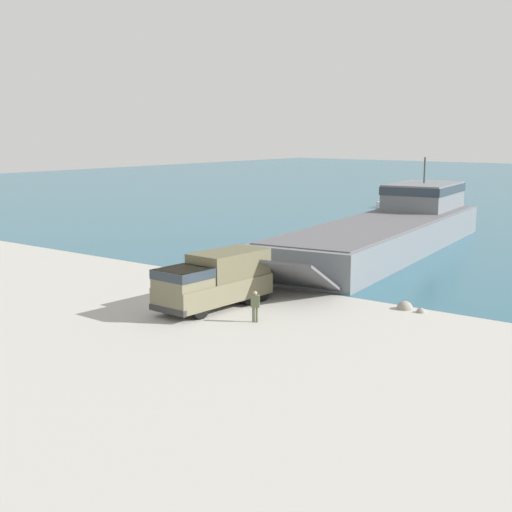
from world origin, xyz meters
TOP-DOWN VIEW (x-y plane):
  - ground_plane at (0.00, 0.00)m, footprint 240.00×240.00m
  - landing_craft at (-0.34, 24.58)m, footprint 11.73×36.56m
  - military_truck at (1.22, 0.22)m, footprint 2.83×7.44m
  - soldier_on_ramp at (4.92, -0.86)m, footprint 0.50×0.44m
  - moored_boat_a at (-14.13, 55.94)m, footprint 4.91×8.83m
  - shoreline_rock_a at (10.87, 6.21)m, footprint 0.51×0.51m
  - shoreline_rock_b at (9.83, 6.37)m, footprint 0.90×0.90m

SIDE VIEW (x-z plane):
  - ground_plane at x=0.00m, z-range 0.00..0.00m
  - shoreline_rock_a at x=10.87m, z-range -0.26..0.26m
  - shoreline_rock_b at x=9.83m, z-range -0.45..0.45m
  - moored_boat_a at x=-14.13m, z-range -0.27..1.36m
  - soldier_on_ramp at x=4.92m, z-range 0.12..1.77m
  - military_truck at x=1.22m, z-range 0.08..3.12m
  - landing_craft at x=-0.34m, z-range -1.88..5.44m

